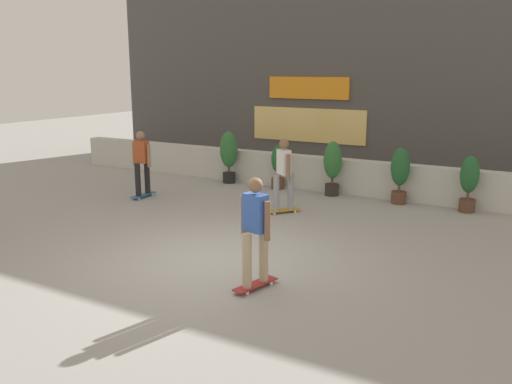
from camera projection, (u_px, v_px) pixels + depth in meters
ground_plane at (213, 260)px, 9.34m from camera, size 48.00×48.00×0.00m
planter_wall at (341, 176)px, 14.31m from camera, size 18.00×0.40×0.90m
building_backdrop at (390, 67)px, 17.06m from camera, size 20.00×2.08×6.50m
potted_plant_0 at (229, 153)px, 15.41m from camera, size 0.50×0.50×1.48m
potted_plant_1 at (278, 166)px, 14.68m from camera, size 0.36×0.36×1.19m
potted_plant_2 at (333, 165)px, 13.88m from camera, size 0.47×0.47×1.41m
potted_plant_3 at (400, 172)px, 13.03m from camera, size 0.45×0.45×1.38m
potted_plant_4 at (469, 181)px, 12.28m from camera, size 0.42×0.42×1.30m
skater_by_wall_right at (255, 228)px, 7.91m from camera, size 0.55×0.82×1.70m
skater_by_wall_left at (284, 172)px, 12.14m from camera, size 0.65×0.76×1.70m
skater_mid_plaza at (142, 161)px, 13.63m from camera, size 0.56×0.80×1.70m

